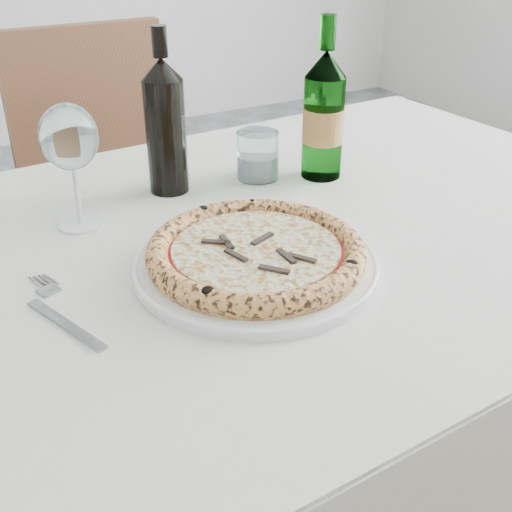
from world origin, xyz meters
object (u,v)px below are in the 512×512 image
object	(u,v)px
beer_bottle	(324,116)
wine_bottle	(165,125)
chair_far	(109,191)
tumbler	(258,158)
dining_table	(224,287)
plate	(256,263)
pizza	(256,252)
wine_glass	(69,140)

from	to	relation	value
beer_bottle	wine_bottle	distance (m)	0.27
beer_bottle	chair_far	bearing A→B (deg)	108.93
tumbler	wine_bottle	xyz separation A→B (m)	(-0.16, 0.02, 0.08)
dining_table	chair_far	xyz separation A→B (m)	(0.05, 0.77, -0.14)
chair_far	beer_bottle	distance (m)	0.75
plate	beer_bottle	size ratio (longest dim) A/B	1.20
pizza	beer_bottle	distance (m)	0.36
pizza	beer_bottle	xyz separation A→B (m)	(0.26, 0.24, 0.08)
dining_table	tumbler	distance (m)	0.27
chair_far	beer_bottle	bearing A→B (deg)	-71.07
dining_table	chair_far	distance (m)	0.79
wine_glass	beer_bottle	world-z (taller)	beer_bottle
dining_table	tumbler	size ratio (longest dim) A/B	18.78
dining_table	beer_bottle	world-z (taller)	beer_bottle
pizza	tumbler	size ratio (longest dim) A/B	3.51
chair_far	wine_bottle	world-z (taller)	wine_bottle
dining_table	plate	size ratio (longest dim) A/B	4.76
pizza	tumbler	xyz separation A→B (m)	(0.16, 0.28, 0.01)
beer_bottle	tumbler	bearing A→B (deg)	155.71
plate	beer_bottle	bearing A→B (deg)	41.80
plate	wine_glass	xyz separation A→B (m)	(-0.17, 0.25, 0.13)
pizza	wine_bottle	size ratio (longest dim) A/B	1.09
dining_table	wine_glass	size ratio (longest dim) A/B	8.34
plate	tumbler	distance (m)	0.33
beer_bottle	wine_bottle	world-z (taller)	beer_bottle
plate	dining_table	bearing A→B (deg)	90.00
plate	beer_bottle	xyz separation A→B (m)	(0.26, 0.24, 0.10)
wine_glass	tumbler	distance (m)	0.35
pizza	wine_glass	world-z (taller)	wine_glass
dining_table	wine_glass	bearing A→B (deg)	138.69
pizza	tumbler	distance (m)	0.33
tumbler	beer_bottle	size ratio (longest dim) A/B	0.30
dining_table	pizza	bearing A→B (deg)	-90.00
beer_bottle	wine_bottle	bearing A→B (deg)	165.07
dining_table	wine_glass	distance (m)	0.31
chair_far	beer_bottle	size ratio (longest dim) A/B	3.37
wine_bottle	dining_table	bearing A→B (deg)	-90.29
dining_table	wine_bottle	size ratio (longest dim) A/B	5.82
pizza	tumbler	bearing A→B (deg)	60.45
plate	wine_glass	bearing A→B (deg)	124.20
chair_far	wine_glass	xyz separation A→B (m)	(-0.22, -0.62, 0.36)
wine_bottle	beer_bottle	bearing A→B (deg)	-14.93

